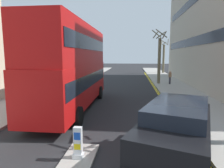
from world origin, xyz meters
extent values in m
cube|color=#9E9991|center=(6.50, 16.00, 0.07)|extent=(4.00, 80.00, 0.14)
cube|color=#9E9991|center=(-6.50, 16.00, 0.07)|extent=(4.00, 80.00, 0.14)
cube|color=yellow|center=(4.40, 14.00, 0.00)|extent=(0.10, 56.00, 0.01)
cube|color=yellow|center=(4.24, 14.00, 0.00)|extent=(0.10, 56.00, 0.01)
cube|color=#9E9991|center=(0.00, 4.71, 0.05)|extent=(1.10, 2.20, 0.10)
cube|color=silver|center=(0.00, 4.71, 0.18)|extent=(0.36, 0.28, 0.16)
cube|color=white|center=(0.00, 4.71, 0.73)|extent=(0.28, 0.20, 0.95)
cube|color=blue|center=(0.00, 4.60, 0.92)|extent=(0.22, 0.01, 0.26)
cube|color=yellow|center=(0.00, 4.60, 0.54)|extent=(0.22, 0.01, 0.20)
cube|color=#B20F0F|center=(-2.17, 11.35, 1.74)|extent=(2.51, 10.80, 2.60)
cube|color=#B20F0F|center=(-2.17, 11.35, 4.29)|extent=(2.46, 10.59, 2.50)
cube|color=black|center=(-2.17, 11.35, 2.04)|extent=(2.54, 10.37, 0.84)
cube|color=black|center=(-2.17, 11.35, 4.39)|extent=(2.53, 10.15, 0.80)
cube|color=yellow|center=(-2.18, 16.73, 3.29)|extent=(2.00, 0.06, 0.44)
cube|color=maroon|center=(-2.17, 11.35, 5.59)|extent=(2.26, 9.72, 0.10)
cylinder|color=black|center=(-3.43, 14.70, 0.52)|extent=(0.30, 1.04, 1.04)
cylinder|color=black|center=(-0.93, 14.70, 0.52)|extent=(0.30, 1.04, 1.04)
cylinder|color=black|center=(-3.42, 8.00, 0.52)|extent=(0.30, 1.04, 1.04)
cylinder|color=black|center=(-0.92, 8.00, 0.52)|extent=(0.30, 1.04, 1.04)
cube|color=black|center=(3.27, 4.69, 0.94)|extent=(3.38, 5.07, 1.50)
cube|color=black|center=(3.32, 4.83, 1.74)|extent=(2.64, 3.45, 0.76)
cube|color=orange|center=(3.27, 4.69, 0.99)|extent=(3.27, 4.72, 0.10)
cylinder|color=black|center=(4.61, 5.75, 0.34)|extent=(0.44, 0.71, 0.68)
cylinder|color=black|center=(2.91, 6.37, 0.34)|extent=(0.44, 0.71, 0.68)
cylinder|color=#2D2D38|center=(6.36, 23.23, 0.56)|extent=(0.22, 0.22, 0.85)
cube|color=#8C6647|center=(6.36, 23.23, 1.27)|extent=(0.34, 0.22, 0.56)
sphere|color=tan|center=(6.36, 23.23, 1.66)|extent=(0.20, 0.20, 0.20)
cylinder|color=#6B6047|center=(5.08, 23.84, 2.95)|extent=(0.38, 0.38, 5.62)
cylinder|color=#6B6047|center=(5.61, 23.98, 6.15)|extent=(0.40, 1.14, 0.85)
cylinder|color=#6B6047|center=(5.23, 24.39, 6.16)|extent=(1.17, 0.42, 0.88)
cylinder|color=#6B6047|center=(4.56, 24.17, 6.19)|extent=(0.77, 1.13, 0.93)
cylinder|color=#6B6047|center=(4.59, 23.36, 6.24)|extent=(1.08, 1.09, 1.04)
cylinder|color=#6B6047|center=(5.16, 23.16, 6.25)|extent=(1.43, 0.29, 1.05)
cylinder|color=#6B6047|center=(7.97, 39.96, 2.98)|extent=(0.42, 0.42, 5.68)
cylinder|color=#6B6047|center=(8.73, 39.86, 6.35)|extent=(0.33, 1.57, 1.15)
cylinder|color=#6B6047|center=(8.08, 40.35, 6.10)|extent=(0.87, 0.34, 0.66)
cylinder|color=#6B6047|center=(7.52, 40.10, 6.15)|extent=(0.41, 1.00, 0.75)
cylinder|color=#6B6047|center=(7.81, 39.26, 6.32)|extent=(1.46, 0.45, 1.08)
cube|color=black|center=(8.48, 22.68, 9.83)|extent=(0.04, 24.64, 1.00)
cube|color=black|center=(8.48, 22.68, 5.19)|extent=(0.04, 24.64, 1.00)
camera|label=1|loc=(1.86, -1.56, 3.62)|focal=31.66mm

